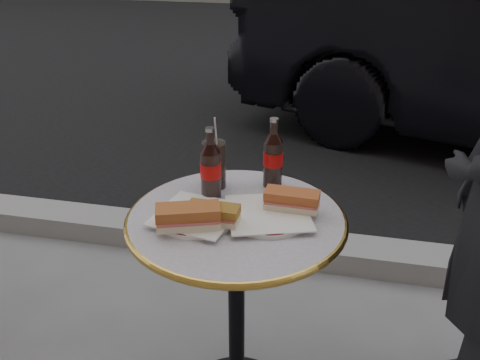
% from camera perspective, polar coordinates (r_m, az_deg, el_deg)
% --- Properties ---
extents(asphalt_road, '(40.00, 8.00, 0.00)m').
position_cam_1_polar(asphalt_road, '(6.44, 9.77, 12.64)').
color(asphalt_road, black).
rests_on(asphalt_road, ground).
extents(curb, '(40.00, 0.20, 0.12)m').
position_cam_1_polar(curb, '(2.61, 4.06, -7.10)').
color(curb, gray).
rests_on(curb, ground).
extents(bistro_table, '(0.62, 0.62, 0.73)m').
position_cam_1_polar(bistro_table, '(1.71, -0.37, -14.52)').
color(bistro_table, '#BAB2C4').
rests_on(bistro_table, ground).
extents(plate_left, '(0.29, 0.29, 0.01)m').
position_cam_1_polar(plate_left, '(1.48, -4.68, -3.95)').
color(plate_left, white).
rests_on(plate_left, bistro_table).
extents(plate_right, '(0.27, 0.27, 0.01)m').
position_cam_1_polar(plate_right, '(1.49, 3.02, -3.80)').
color(plate_right, silver).
rests_on(plate_right, bistro_table).
extents(sandwich_left_a, '(0.18, 0.13, 0.06)m').
position_cam_1_polar(sandwich_left_a, '(1.41, -5.56, -4.04)').
color(sandwich_left_a, '#A7592A').
rests_on(sandwich_left_a, plate_left).
extents(sandwich_left_b, '(0.14, 0.07, 0.05)m').
position_cam_1_polar(sandwich_left_b, '(1.43, -2.87, -3.73)').
color(sandwich_left_b, olive).
rests_on(sandwich_left_b, plate_left).
extents(sandwich_right, '(0.15, 0.08, 0.05)m').
position_cam_1_polar(sandwich_right, '(1.50, 5.54, -2.25)').
color(sandwich_right, '#B0572C').
rests_on(sandwich_right, plate_right).
extents(cola_bottle_left, '(0.08, 0.08, 0.22)m').
position_cam_1_polar(cola_bottle_left, '(1.54, -3.16, 1.75)').
color(cola_bottle_left, black).
rests_on(cola_bottle_left, bistro_table).
extents(cola_bottle_right, '(0.06, 0.06, 0.22)m').
position_cam_1_polar(cola_bottle_right, '(1.62, 3.56, 2.93)').
color(cola_bottle_right, black).
rests_on(cola_bottle_right, bistro_table).
extents(cola_glass, '(0.07, 0.07, 0.15)m').
position_cam_1_polar(cola_glass, '(1.62, -2.77, 1.66)').
color(cola_glass, black).
rests_on(cola_glass, bistro_table).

